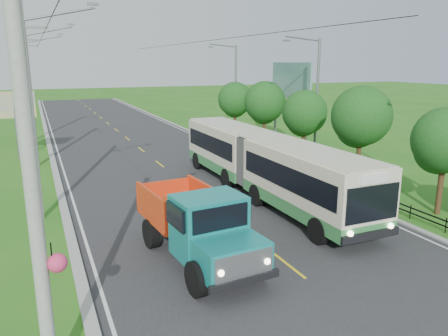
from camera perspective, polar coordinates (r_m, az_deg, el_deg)
ground at (r=16.70m, az=8.48°, el=-12.53°), size 240.00×240.00×0.00m
road at (r=34.41m, az=-9.27°, el=1.21°), size 14.00×120.00×0.02m
curb_left at (r=33.44m, az=-21.31°, el=0.19°), size 0.40×120.00×0.15m
curb_right at (r=36.75m, az=1.59°, el=2.24°), size 0.30×120.00×0.10m
edge_line_left at (r=33.48m, az=-20.36°, el=0.19°), size 0.12×120.00×0.00m
edge_line_right at (r=36.55m, az=0.87°, el=2.14°), size 0.12×120.00×0.00m
centre_dash at (r=16.69m, az=8.48°, el=-12.46°), size 0.12×2.20×0.00m
railing_right at (r=31.90m, az=7.53°, el=0.82°), size 0.04×40.00×0.60m
pole_nearest at (r=9.93m, az=-23.54°, el=-1.45°), size 3.51×0.44×10.00m
pole_near at (r=21.75m, az=-23.90°, el=6.61°), size 3.51×0.32×10.00m
pole_mid at (r=33.71m, az=-23.95°, el=8.71°), size 3.51×0.32×10.00m
pole_far at (r=45.69m, az=-23.97°, el=9.72°), size 3.51×0.32×10.00m
tree_second at (r=23.56m, az=26.77°, el=2.89°), size 3.18×3.26×5.30m
tree_third at (r=27.66m, az=17.38°, el=6.11°), size 3.60×3.62×6.00m
tree_fourth at (r=32.45m, az=10.42°, el=6.82°), size 3.24×3.31×5.40m
tree_fifth at (r=37.53m, az=5.32°, el=8.30°), size 3.48×3.52×5.80m
tree_back at (r=42.89m, az=1.43°, el=8.75°), size 3.30×3.36×5.50m
streetlight_mid at (r=32.65m, az=11.82°, el=9.13°), size 3.02×0.20×9.07m
streetlight_far at (r=44.81m, az=1.36°, el=10.57°), size 3.02×0.20×9.07m
planter_near at (r=25.99m, az=17.74°, el=-2.72°), size 0.64×0.64×0.67m
planter_mid at (r=32.21m, az=8.45°, el=0.89°), size 0.64×0.64×0.67m
planter_far at (r=39.09m, az=2.28°, el=3.28°), size 0.64×0.64×0.67m
billboard_left at (r=36.83m, az=-25.70°, el=6.94°), size 3.00×0.20×5.20m
billboard_right at (r=38.53m, az=8.72°, el=10.57°), size 0.24×6.00×7.30m
bus at (r=24.43m, az=5.21°, el=1.01°), size 2.95×17.26×3.33m
dump_truck at (r=16.34m, az=-3.44°, el=-6.90°), size 3.15×6.92×2.82m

